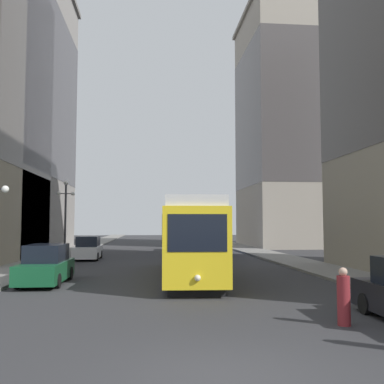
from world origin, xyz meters
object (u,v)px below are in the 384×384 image
Objects in this scene: streetcar at (189,237)px; transit_bus at (205,233)px; pedestrian_crossing_near at (344,298)px; parked_car_left_near at (88,249)px; lamp_post_left_far at (66,207)px; parked_car_left_mid at (46,266)px.

streetcar is 17.95m from transit_bus.
parked_car_left_near is at bearing -151.45° from pedestrian_crossing_near.
lamp_post_left_far reaches higher than pedestrian_crossing_near.
lamp_post_left_far reaches higher than transit_bus.
parked_car_left_near and parked_car_left_mid have the same top height.
streetcar is at bearing -159.10° from pedestrian_crossing_near.
lamp_post_left_far reaches higher than parked_car_left_mid.
lamp_post_left_far is at bearing -148.25° from pedestrian_crossing_near.
lamp_post_left_far reaches higher than parked_car_left_near.
parked_car_left_near is 13.75m from parked_car_left_mid.
parked_car_left_mid is 13.75m from pedestrian_crossing_near.
lamp_post_left_far is (-8.76, 12.35, 1.98)m from streetcar.
pedestrian_crossing_near is (10.12, -23.06, -0.11)m from parked_car_left_near.
pedestrian_crossing_near is at bearing -63.11° from lamp_post_left_far.
transit_bus is at bearing 24.29° from lamp_post_left_far.
parked_car_left_mid is (-6.86, -2.05, -1.26)m from streetcar.
lamp_post_left_far is at bearing -153.73° from transit_bus.
lamp_post_left_far is (-11.83, -5.34, 2.13)m from transit_bus.
transit_bus is 11.64m from parked_car_left_near.
parked_car_left_mid is at bearing -127.75° from pedestrian_crossing_near.
transit_bus reaches higher than pedestrian_crossing_near.
transit_bus is (3.07, 17.69, -0.15)m from streetcar.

